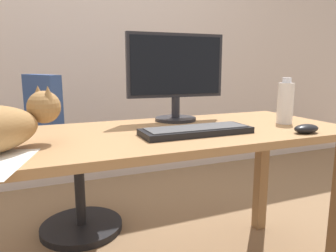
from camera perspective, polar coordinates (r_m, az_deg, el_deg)
The scene contains 7 objects.
back_wall at distance 2.76m, azimuth -14.00°, elevation 17.10°, with size 6.00×0.04×2.60m, color beige.
desk at distance 1.31m, azimuth -2.12°, elevation -5.21°, with size 1.66×0.65×0.71m.
office_chair at distance 1.90m, azimuth -17.23°, elevation -7.17°, with size 0.51×0.49×0.93m.
monitor at distance 1.53m, azimuth 1.43°, elevation 9.42°, with size 0.48×0.20×0.42m.
keyboard at distance 1.24m, azimuth 5.14°, elevation -0.83°, with size 0.44×0.15×0.03m.
computer_mouse at distance 1.36m, azimuth 23.74°, elevation -0.44°, with size 0.11×0.06×0.04m, color black.
water_bottle at distance 1.55m, azimuth 20.47°, elevation 4.01°, with size 0.07×0.07×0.21m.
Camera 1 is at (-0.44, -1.18, 0.97)m, focal length 33.69 mm.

